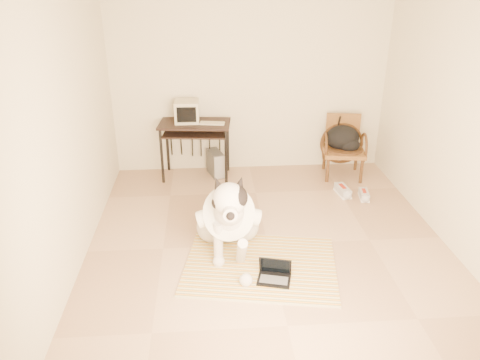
{
  "coord_description": "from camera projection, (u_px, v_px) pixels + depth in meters",
  "views": [
    {
      "loc": [
        -0.65,
        -4.45,
        2.86
      ],
      "look_at": [
        -0.33,
        -0.16,
        0.88
      ],
      "focal_mm": 35.0,
      "sensor_mm": 36.0,
      "label": 1
    }
  ],
  "objects": [
    {
      "name": "sneaker_left",
      "position": [
        343.0,
        191.0,
        6.39
      ],
      "size": [
        0.18,
        0.35,
        0.12
      ],
      "color": "white",
      "rests_on": "floor"
    },
    {
      "name": "crt_monitor",
      "position": [
        187.0,
        112.0,
        6.6
      ],
      "size": [
        0.34,
        0.33,
        0.3
      ],
      "color": "#BCB293",
      "rests_on": "computer_desk"
    },
    {
      "name": "dog",
      "position": [
        228.0,
        217.0,
        4.98
      ],
      "size": [
        0.71,
        1.47,
        1.06
      ],
      "color": "silver",
      "rests_on": "rug"
    },
    {
      "name": "computer_desk",
      "position": [
        195.0,
        131.0,
        6.66
      ],
      "size": [
        1.05,
        0.66,
        0.83
      ],
      "color": "black",
      "rests_on": "floor"
    },
    {
      "name": "wall_left",
      "position": [
        68.0,
        135.0,
        4.57
      ],
      "size": [
        0.0,
        4.5,
        4.5
      ],
      "primitive_type": "plane",
      "rotation": [
        1.57,
        0.0,
        1.57
      ],
      "color": "beige",
      "rests_on": "floor"
    },
    {
      "name": "rug",
      "position": [
        260.0,
        265.0,
        4.88
      ],
      "size": [
        1.74,
        1.44,
        0.02
      ],
      "color": "orange",
      "rests_on": "floor"
    },
    {
      "name": "rattan_chair",
      "position": [
        343.0,
        147.0,
        6.85
      ],
      "size": [
        0.65,
        0.64,
        0.88
      ],
      "color": "brown",
      "rests_on": "floor"
    },
    {
      "name": "wall_right",
      "position": [
        463.0,
        126.0,
        4.84
      ],
      "size": [
        0.0,
        4.5,
        4.5
      ],
      "primitive_type": "plane",
      "rotation": [
        1.57,
        0.0,
        -1.57
      ],
      "color": "beige",
      "rests_on": "floor"
    },
    {
      "name": "pc_tower",
      "position": [
        215.0,
        163.0,
        6.95
      ],
      "size": [
        0.27,
        0.42,
        0.37
      ],
      "color": "#515154",
      "rests_on": "floor"
    },
    {
      "name": "desk_keyboard",
      "position": [
        212.0,
        123.0,
        6.56
      ],
      "size": [
        0.36,
        0.18,
        0.02
      ],
      "primitive_type": "cube",
      "rotation": [
        0.0,
        0.0,
        -0.17
      ],
      "color": "#BCB293",
      "rests_on": "computer_desk"
    },
    {
      "name": "floor",
      "position": [
        268.0,
        244.0,
        5.27
      ],
      "size": [
        4.5,
        4.5,
        0.0
      ],
      "primitive_type": "plane",
      "color": "tan",
      "rests_on": "ground"
    },
    {
      "name": "wall_back",
      "position": [
        250.0,
        80.0,
        6.74
      ],
      "size": [
        4.5,
        0.0,
        4.5
      ],
      "primitive_type": "plane",
      "rotation": [
        1.57,
        0.0,
        0.0
      ],
      "color": "beige",
      "rests_on": "floor"
    },
    {
      "name": "backpack",
      "position": [
        344.0,
        139.0,
        6.77
      ],
      "size": [
        0.49,
        0.43,
        0.36
      ],
      "color": "black",
      "rests_on": "rattan_chair"
    },
    {
      "name": "laptop",
      "position": [
        274.0,
        274.0,
        4.63
      ],
      "size": [
        0.37,
        0.31,
        0.23
      ],
      "color": "black",
      "rests_on": "rug"
    },
    {
      "name": "sneaker_right",
      "position": [
        364.0,
        195.0,
        6.3
      ],
      "size": [
        0.16,
        0.3,
        0.1
      ],
      "color": "white",
      "rests_on": "floor"
    },
    {
      "name": "wall_front",
      "position": [
        325.0,
        256.0,
        2.66
      ],
      "size": [
        4.5,
        0.0,
        4.5
      ],
      "primitive_type": "plane",
      "rotation": [
        -1.57,
        0.0,
        0.0
      ],
      "color": "beige",
      "rests_on": "floor"
    }
  ]
}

